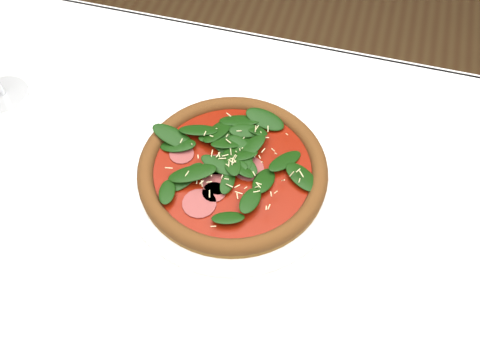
# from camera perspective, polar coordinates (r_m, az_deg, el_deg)

# --- Properties ---
(dining_table) EXTENTS (1.21, 0.81, 0.75)m
(dining_table) POSITION_cam_1_polar(r_m,az_deg,el_deg) (0.80, 0.42, -10.01)
(dining_table) COLOR silver
(dining_table) RESTS_ON ground
(plate) EXTENTS (0.31, 0.31, 0.01)m
(plate) POSITION_cam_1_polar(r_m,az_deg,el_deg) (0.76, -0.78, 0.48)
(plate) COLOR white
(plate) RESTS_ON dining_table
(pizza) EXTENTS (0.35, 0.35, 0.03)m
(pizza) POSITION_cam_1_polar(r_m,az_deg,el_deg) (0.75, -0.80, 1.26)
(pizza) COLOR olive
(pizza) RESTS_ON plate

